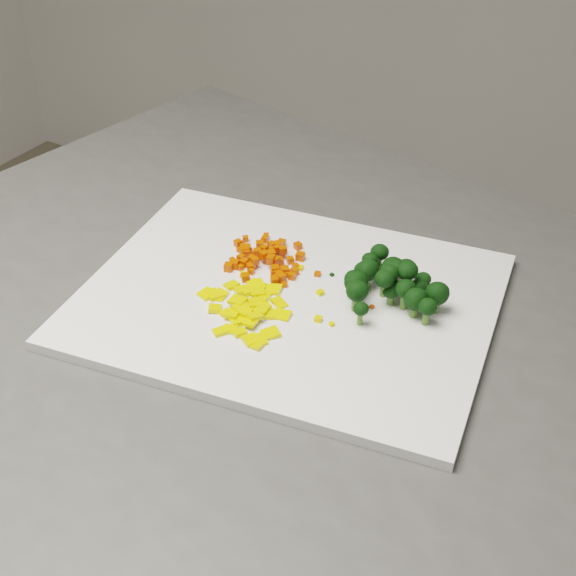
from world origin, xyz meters
The scene contains 147 objects.
cutting_board centered at (0.00, 0.57, 0.91)m, with size 0.43×0.34×0.01m, color white.
carrot_pile centered at (-0.06, 0.61, 0.93)m, with size 0.10×0.10×0.03m, color #D63702, non-canonical shape.
pepper_pile centered at (-0.03, 0.51, 0.92)m, with size 0.11×0.11×0.02m, color yellow, non-canonical shape.
broccoli_pile centered at (0.09, 0.62, 0.94)m, with size 0.12×0.12×0.05m, color black, non-canonical shape.
carrot_cube_0 centered at (-0.04, 0.60, 0.92)m, with size 0.01×0.01×0.01m, color #D63702.
carrot_cube_1 centered at (-0.02, 0.60, 0.92)m, with size 0.01×0.01×0.01m, color #D63702.
carrot_cube_2 centered at (-0.09, 0.59, 0.91)m, with size 0.01×0.01×0.01m, color #D63702.
carrot_cube_3 centered at (-0.05, 0.63, 0.92)m, with size 0.01×0.01×0.01m, color #D63702.
carrot_cube_4 centered at (-0.08, 0.57, 0.92)m, with size 0.01×0.01×0.01m, color #D63702.
carrot_cube_5 centered at (-0.09, 0.61, 0.91)m, with size 0.01×0.01×0.01m, color #D63702.
carrot_cube_6 centered at (-0.05, 0.57, 0.92)m, with size 0.01×0.01×0.01m, color #D63702.
carrot_cube_7 centered at (-0.07, 0.58, 0.91)m, with size 0.01×0.01×0.01m, color #D63702.
carrot_cube_8 centered at (-0.05, 0.63, 0.92)m, with size 0.01×0.01×0.01m, color #D63702.
carrot_cube_9 centered at (-0.06, 0.63, 0.92)m, with size 0.01×0.01×0.01m, color #D63702.
carrot_cube_10 centered at (-0.04, 0.61, 0.92)m, with size 0.01×0.01×0.01m, color #D63702.
carrot_cube_11 centered at (-0.07, 0.61, 0.92)m, with size 0.01×0.01×0.01m, color #D63702.
carrot_cube_12 centered at (-0.07, 0.59, 0.92)m, with size 0.01×0.01×0.01m, color #D63702.
carrot_cube_13 centered at (-0.06, 0.64, 0.92)m, with size 0.01×0.01×0.01m, color #D63702.
carrot_cube_14 centered at (-0.03, 0.62, 0.92)m, with size 0.01×0.01×0.01m, color #D63702.
carrot_cube_15 centered at (-0.03, 0.59, 0.91)m, with size 0.01×0.01×0.01m, color #D63702.
carrot_cube_16 centered at (-0.06, 0.64, 0.91)m, with size 0.01×0.01×0.01m, color #D63702.
carrot_cube_17 centered at (-0.03, 0.59, 0.92)m, with size 0.01×0.01×0.01m, color #D63702.
carrot_cube_18 centered at (-0.06, 0.60, 0.91)m, with size 0.01×0.01×0.01m, color #D63702.
carrot_cube_19 centered at (-0.05, 0.61, 0.92)m, with size 0.01×0.01×0.01m, color #D63702.
carrot_cube_20 centered at (-0.08, 0.63, 0.92)m, with size 0.01×0.01×0.01m, color #D63702.
carrot_cube_21 centered at (-0.07, 0.60, 0.92)m, with size 0.01×0.01×0.01m, color #D63702.
carrot_cube_22 centered at (-0.02, 0.59, 0.92)m, with size 0.01×0.01×0.01m, color #D63702.
carrot_cube_23 centered at (-0.08, 0.61, 0.92)m, with size 0.01×0.01×0.01m, color #D63702.
carrot_cube_24 centered at (-0.01, 0.61, 0.92)m, with size 0.01×0.01×0.01m, color #D63702.
carrot_cube_25 centered at (-0.08, 0.62, 0.92)m, with size 0.01×0.01×0.01m, color #D63702.
carrot_cube_26 centered at (-0.05, 0.62, 0.92)m, with size 0.01×0.01×0.01m, color #D63702.
carrot_cube_27 centered at (-0.04, 0.63, 0.92)m, with size 0.01×0.01×0.01m, color #D63702.
carrot_cube_28 centered at (-0.06, 0.59, 0.92)m, with size 0.01×0.01×0.01m, color #D63702.
carrot_cube_29 centered at (-0.03, 0.58, 0.91)m, with size 0.01×0.01×0.01m, color #D63702.
carrot_cube_30 centered at (-0.06, 0.59, 0.92)m, with size 0.01×0.01×0.01m, color #D63702.
carrot_cube_31 centered at (-0.06, 0.62, 0.92)m, with size 0.01×0.01×0.01m, color #D63702.
carrot_cube_32 centered at (-0.06, 0.62, 0.92)m, with size 0.01×0.01×0.01m, color #D63702.
carrot_cube_33 centered at (-0.09, 0.62, 0.91)m, with size 0.01×0.01×0.01m, color #D63702.
carrot_cube_34 centered at (-0.06, 0.65, 0.92)m, with size 0.01×0.01×0.01m, color #D63702.
carrot_cube_35 centered at (-0.06, 0.64, 0.92)m, with size 0.01×0.01×0.01m, color #D63702.
carrot_cube_36 centered at (-0.04, 0.61, 0.92)m, with size 0.01×0.01×0.01m, color #D63702.
carrot_cube_37 centered at (-0.08, 0.60, 0.92)m, with size 0.01×0.01×0.01m, color #D63702.
carrot_cube_38 centered at (-0.02, 0.58, 0.92)m, with size 0.01×0.01×0.01m, color #D63702.
carrot_cube_39 centered at (-0.08, 0.58, 0.92)m, with size 0.01×0.01×0.01m, color #D63702.
carrot_cube_40 centered at (-0.02, 0.61, 0.91)m, with size 0.01×0.01×0.01m, color #D63702.
carrot_cube_41 centered at (-0.08, 0.62, 0.91)m, with size 0.01×0.01×0.01m, color #D63702.
carrot_cube_42 centered at (-0.10, 0.63, 0.91)m, with size 0.01×0.01×0.01m, color #D63702.
carrot_cube_43 centered at (-0.08, 0.61, 0.92)m, with size 0.01×0.01×0.01m, color #D63702.
carrot_cube_44 centered at (-0.08, 0.64, 0.92)m, with size 0.01×0.01×0.01m, color #D63702.
carrot_cube_45 centered at (-0.07, 0.61, 0.92)m, with size 0.01×0.01×0.01m, color #D63702.
carrot_cube_46 centered at (-0.06, 0.61, 0.92)m, with size 0.01×0.01×0.01m, color #D63702.
carrot_cube_47 centered at (-0.05, 0.61, 0.92)m, with size 0.01×0.01×0.01m, color #D63702.
carrot_cube_48 centered at (-0.10, 0.62, 0.92)m, with size 0.01×0.01×0.01m, color #D63702.
carrot_cube_49 centered at (-0.03, 0.60, 0.92)m, with size 0.01×0.01×0.01m, color #D63702.
carrot_cube_50 centered at (-0.02, 0.63, 0.92)m, with size 0.01×0.01×0.01m, color #D63702.
carrot_cube_51 centered at (-0.05, 0.61, 0.92)m, with size 0.01×0.01×0.01m, color #D63702.
carrot_cube_52 centered at (-0.08, 0.57, 0.91)m, with size 0.01×0.01×0.01m, color #D63702.
carrot_cube_53 centered at (-0.05, 0.61, 0.91)m, with size 0.01×0.01×0.01m, color #D63702.
carrot_cube_54 centered at (-0.02, 0.60, 0.91)m, with size 0.01×0.01×0.01m, color #D63702.
carrot_cube_55 centered at (-0.08, 0.65, 0.91)m, with size 0.01×0.01×0.01m, color #D63702.
carrot_cube_56 centered at (-0.06, 0.58, 0.91)m, with size 0.01×0.01×0.01m, color #D63702.
carrot_cube_57 centered at (-0.04, 0.61, 0.92)m, with size 0.01×0.01×0.01m, color #D63702.
carrot_cube_58 centered at (-0.04, 0.65, 0.92)m, with size 0.01×0.01×0.01m, color #D63702.
carrot_cube_59 centered at (-0.09, 0.61, 0.92)m, with size 0.01×0.01×0.01m, color #D63702.
carrot_cube_60 centered at (-0.01, 0.60, 0.92)m, with size 0.01×0.01×0.01m, color #D63702.
carrot_cube_61 centered at (-0.02, 0.63, 0.92)m, with size 0.01×0.01×0.01m, color #D63702.
pepper_chunk_0 centered at (-0.02, 0.55, 0.91)m, with size 0.02×0.01×0.00m, color yellow.
pepper_chunk_1 centered at (0.02, 0.48, 0.91)m, with size 0.02×0.01×0.00m, color yellow.
pepper_chunk_2 centered at (-0.08, 0.52, 0.91)m, with size 0.01×0.01×0.00m, color yellow.
pepper_chunk_3 centered at (-0.04, 0.53, 0.92)m, with size 0.01×0.02×0.00m, color yellow.
pepper_chunk_4 centered at (-0.05, 0.55, 0.91)m, with size 0.02×0.02×0.00m, color yellow.
pepper_chunk_5 centered at (-0.01, 0.49, 0.91)m, with size 0.01×0.01×0.00m, color yellow.
pepper_chunk_6 centered at (-0.03, 0.55, 0.91)m, with size 0.01×0.02×0.00m, color yellow.
pepper_chunk_7 centered at (-0.06, 0.53, 0.91)m, with size 0.01×0.02×0.00m, color yellow.
pepper_chunk_8 centered at (-0.05, 0.51, 0.91)m, with size 0.01×0.01×0.00m, color yellow.
pepper_chunk_9 centered at (0.00, 0.53, 0.91)m, with size 0.02×0.01×0.00m, color yellow.
pepper_chunk_10 centered at (-0.01, 0.54, 0.91)m, with size 0.01×0.01×0.00m, color yellow.
pepper_chunk_11 centered at (0.01, 0.48, 0.91)m, with size 0.02×0.02×0.00m, color yellow.
pepper_chunk_12 centered at (0.00, 0.55, 0.91)m, with size 0.02×0.01×0.00m, color yellow.
pepper_chunk_13 centered at (-0.02, 0.51, 0.92)m, with size 0.01×0.01×0.00m, color yellow.
pepper_chunk_14 centered at (-0.03, 0.50, 0.92)m, with size 0.01×0.01×0.00m, color yellow.
pepper_chunk_15 centered at (-0.02, 0.50, 0.91)m, with size 0.02×0.02×0.00m, color yellow.
pepper_chunk_16 centered at (-0.04, 0.56, 0.91)m, with size 0.02×0.02×0.00m, color yellow.
pepper_chunk_17 centered at (-0.06, 0.55, 0.91)m, with size 0.02×0.01×0.00m, color yellow.
pepper_chunk_18 centered at (-0.02, 0.57, 0.91)m, with size 0.02×0.02×0.00m, color yellow.
pepper_chunk_19 centered at (-0.01, 0.53, 0.92)m, with size 0.02×0.01×0.00m, color yellow.
pepper_chunk_20 centered at (-0.02, 0.49, 0.91)m, with size 0.01×0.01×0.00m, color yellow.
pepper_chunk_21 centered at (-0.07, 0.53, 0.91)m, with size 0.01×0.01×0.00m, color yellow.
pepper_chunk_22 centered at (-0.04, 0.57, 0.91)m, with size 0.02×0.01×0.00m, color yellow.
pepper_chunk_23 centered at (0.01, 0.49, 0.91)m, with size 0.02×0.02×0.00m, color yellow.
pepper_chunk_24 centered at (-0.03, 0.53, 0.91)m, with size 0.02×0.01×0.00m, color yellow.
pepper_chunk_25 centered at (0.01, 0.53, 0.91)m, with size 0.02×0.02×0.00m, color yellow.
pepper_chunk_26 centered at (-0.06, 0.53, 0.91)m, with size 0.01×0.01×0.00m, color yellow.
pepper_chunk_27 centered at (-0.01, 0.50, 0.92)m, with size 0.01×0.01×0.00m, color yellow.
pepper_chunk_28 centered at (-0.02, 0.54, 0.91)m, with size 0.02×0.01×0.00m, color yellow.
pepper_chunk_29 centered at (-0.01, 0.51, 0.92)m, with size 0.01×0.01×0.00m, color yellow.
pepper_chunk_30 centered at (-0.08, 0.52, 0.91)m, with size 0.02×0.02×0.00m, color yellow.
pepper_chunk_31 centered at (-0.03, 0.52, 0.92)m, with size 0.02×0.01×0.00m, color yellow.
pepper_chunk_32 centered at (0.02, 0.50, 0.91)m, with size 0.02×0.02×0.00m, color yellow.
pepper_chunk_33 centered at (-0.01, 0.52, 0.91)m, with size 0.02×0.01×0.00m, color yellow.
pepper_chunk_34 centered at (-0.04, 0.56, 0.91)m, with size 0.02×0.01×0.00m, color yellow.
pepper_chunk_35 centered at (-0.04, 0.55, 0.91)m, with size 0.02×0.01×0.00m, color yellow.
pepper_chunk_36 centered at (-0.03, 0.48, 0.91)m, with size 0.02×0.01×0.00m, color yellow.
pepper_chunk_37 centered at (-0.02, 0.54, 0.91)m, with size 0.02×0.01×0.00m, color yellow.
pepper_chunk_38 centered at (-0.04, 0.51, 0.91)m, with size 0.02×0.01×0.00m, color yellow.
pepper_chunk_39 centered at (-0.06, 0.53, 0.91)m, with size 0.01×0.02×0.00m, color yellow.
broccoli_floret_0 centered at (0.10, 0.63, 0.94)m, with size 0.02×0.02×0.03m, color black, non-canonical shape.
broccoli_floret_1 centered at (0.10, 0.61, 0.93)m, with size 0.03×0.03×0.03m, color black, non-canonical shape.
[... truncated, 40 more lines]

